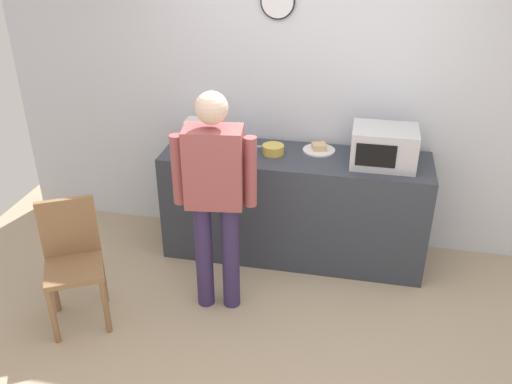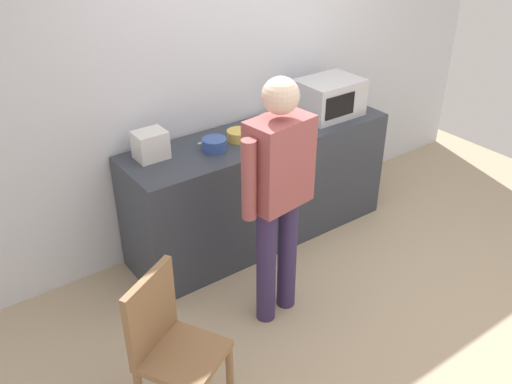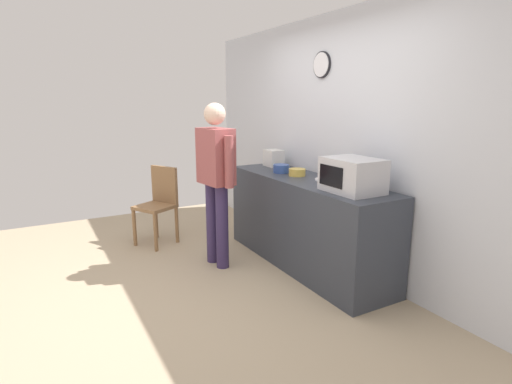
# 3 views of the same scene
# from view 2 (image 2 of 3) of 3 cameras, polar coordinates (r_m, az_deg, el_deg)

# --- Properties ---
(ground_plane) EXTENTS (6.00, 6.00, 0.00)m
(ground_plane) POSITION_cam_2_polar(r_m,az_deg,el_deg) (4.10, 11.38, -11.91)
(ground_plane) COLOR tan
(back_wall) EXTENTS (5.40, 0.13, 2.60)m
(back_wall) POSITION_cam_2_polar(r_m,az_deg,el_deg) (4.49, -1.96, 11.95)
(back_wall) COLOR silver
(back_wall) RESTS_ON ground_plane
(kitchen_counter) EXTENTS (2.20, 0.62, 0.94)m
(kitchen_counter) POSITION_cam_2_polar(r_m,az_deg,el_deg) (4.52, 0.37, 0.51)
(kitchen_counter) COLOR #333842
(kitchen_counter) RESTS_ON ground_plane
(microwave) EXTENTS (0.50, 0.39, 0.30)m
(microwave) POSITION_cam_2_polar(r_m,az_deg,el_deg) (4.65, 7.49, 9.57)
(microwave) COLOR silver
(microwave) RESTS_ON kitchen_counter
(sandwich_plate) EXTENTS (0.27, 0.27, 0.07)m
(sandwich_plate) POSITION_cam_2_polar(r_m,az_deg,el_deg) (4.50, 1.14, 7.29)
(sandwich_plate) COLOR white
(sandwich_plate) RESTS_ON kitchen_counter
(salad_bowl) EXTENTS (0.18, 0.18, 0.09)m
(salad_bowl) POSITION_cam_2_polar(r_m,az_deg,el_deg) (4.04, -4.28, 4.86)
(salad_bowl) COLOR #33519E
(salad_bowl) RESTS_ON kitchen_counter
(cereal_bowl) EXTENTS (0.18, 0.18, 0.08)m
(cereal_bowl) POSITION_cam_2_polar(r_m,az_deg,el_deg) (4.20, -1.79, 5.82)
(cereal_bowl) COLOR gold
(cereal_bowl) RESTS_ON kitchen_counter
(toaster) EXTENTS (0.22, 0.18, 0.20)m
(toaster) POSITION_cam_2_polar(r_m,az_deg,el_deg) (3.96, -10.74, 4.75)
(toaster) COLOR silver
(toaster) RESTS_ON kitchen_counter
(fork_utensil) EXTENTS (0.16, 0.09, 0.01)m
(fork_utensil) POSITION_cam_2_polar(r_m,az_deg,el_deg) (4.80, 3.47, 8.59)
(fork_utensil) COLOR silver
(fork_utensil) RESTS_ON kitchen_counter
(spoon_utensil) EXTENTS (0.17, 0.03, 0.01)m
(spoon_utensil) POSITION_cam_2_polar(r_m,az_deg,el_deg) (4.20, -4.95, 5.22)
(spoon_utensil) COLOR silver
(spoon_utensil) RESTS_ON kitchen_counter
(person_standing) EXTENTS (0.59, 0.29, 1.71)m
(person_standing) POSITION_cam_2_polar(r_m,az_deg,el_deg) (3.45, 2.32, 0.54)
(person_standing) COLOR #352852
(person_standing) RESTS_ON ground_plane
(wooden_chair) EXTENTS (0.54, 0.54, 0.94)m
(wooden_chair) POSITION_cam_2_polar(r_m,az_deg,el_deg) (3.10, -8.73, -15.13)
(wooden_chair) COLOR olive
(wooden_chair) RESTS_ON ground_plane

